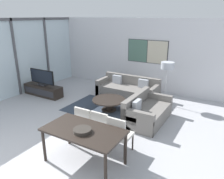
{
  "coord_description": "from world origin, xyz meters",
  "views": [
    {
      "loc": [
        3.54,
        -1.99,
        2.88
      ],
      "look_at": [
        0.66,
        2.88,
        0.95
      ],
      "focal_mm": 35.0,
      "sensor_mm": 36.0,
      "label": 1
    }
  ],
  "objects": [
    {
      "name": "sofa_side",
      "position": [
        1.47,
        3.38,
        0.26
      ],
      "size": [
        0.91,
        1.63,
        0.76
      ],
      "rotation": [
        0.0,
        0.0,
        1.57
      ],
      "color": "slate",
      "rests_on": "ground_plane"
    },
    {
      "name": "sofa_main",
      "position": [
        0.18,
        4.86,
        0.26
      ],
      "size": [
        2.22,
        0.91,
        0.76
      ],
      "color": "slate",
      "rests_on": "ground_plane"
    },
    {
      "name": "floor_lamp",
      "position": [
        1.57,
        4.87,
        1.27
      ],
      "size": [
        0.42,
        0.42,
        1.46
      ],
      "color": "#2D2D33",
      "rests_on": "ground_plane"
    },
    {
      "name": "television",
      "position": [
        -2.65,
        3.38,
        0.7
      ],
      "size": [
        1.15,
        0.2,
        0.59
      ],
      "color": "#2D2D33",
      "rests_on": "tv_console"
    },
    {
      "name": "tv_console",
      "position": [
        -2.65,
        3.38,
        0.2
      ],
      "size": [
        1.59,
        0.46,
        0.4
      ],
      "color": "black",
      "rests_on": "ground_plane"
    },
    {
      "name": "coffee_table",
      "position": [
        0.18,
        3.48,
        0.28
      ],
      "size": [
        1.05,
        1.05,
        0.37
      ],
      "color": "black",
      "rests_on": "ground_plane"
    },
    {
      "name": "area_rug",
      "position": [
        0.18,
        3.48,
        0.0
      ],
      "size": [
        2.74,
        1.7,
        0.01
      ],
      "color": "#333D4C",
      "rests_on": "ground_plane"
    },
    {
      "name": "ground_plane",
      "position": [
        0.0,
        0.0,
        0.0
      ],
      "size": [
        24.0,
        24.0,
        0.0
      ],
      "primitive_type": "plane",
      "color": "#B2B2B7"
    },
    {
      "name": "fruit_bowl",
      "position": [
        1.17,
        0.9,
        0.8
      ],
      "size": [
        0.35,
        0.35,
        0.07
      ],
      "color": "#332D28",
      "rests_on": "dining_table"
    },
    {
      "name": "dining_table",
      "position": [
        1.13,
        0.98,
        0.68
      ],
      "size": [
        1.6,
        0.87,
        0.76
      ],
      "color": "black",
      "rests_on": "ground_plane"
    },
    {
      "name": "dining_chair_right",
      "position": [
        1.59,
        1.6,
        0.5
      ],
      "size": [
        0.46,
        0.46,
        0.9
      ],
      "color": "beige",
      "rests_on": "ground_plane"
    },
    {
      "name": "wall_back",
      "position": [
        0.01,
        6.04,
        1.41
      ],
      "size": [
        8.07,
        0.09,
        2.8
      ],
      "color": "silver",
      "rests_on": "ground_plane"
    },
    {
      "name": "window_wall_left",
      "position": [
        -3.53,
        3.02,
        1.53
      ],
      "size": [
        0.07,
        6.04,
        2.8
      ],
      "color": "silver",
      "rests_on": "ground_plane"
    },
    {
      "name": "dining_chair_left",
      "position": [
        0.68,
        1.65,
        0.5
      ],
      "size": [
        0.46,
        0.46,
        0.9
      ],
      "color": "beige",
      "rests_on": "ground_plane"
    },
    {
      "name": "dining_chair_centre",
      "position": [
        1.13,
        1.66,
        0.5
      ],
      "size": [
        0.46,
        0.46,
        0.9
      ],
      "color": "beige",
      "rests_on": "ground_plane"
    }
  ]
}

